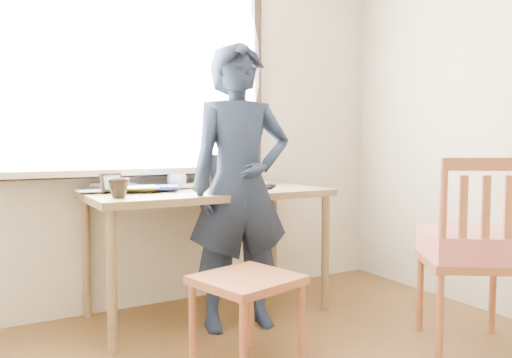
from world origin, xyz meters
TOP-DOWN VIEW (x-y plane):
  - room_shell at (-0.02, 0.20)m, footprint 3.52×4.02m
  - desk at (0.13, 1.63)m, footprint 1.51×0.76m
  - laptop at (0.33, 1.60)m, footprint 0.36×0.30m
  - mug_white at (-0.01, 1.83)m, footprint 0.18×0.18m
  - mug_dark at (-0.49, 1.44)m, footprint 0.15×0.15m
  - mouse at (0.53, 1.53)m, footprint 0.09×0.06m
  - desk_clutter at (-0.20, 1.86)m, footprint 0.93×0.52m
  - book_a at (-0.24, 1.81)m, footprint 0.29×0.31m
  - book_b at (0.55, 1.92)m, footprint 0.22×0.28m
  - picture_frame at (-0.46, 1.73)m, footprint 0.14×0.06m
  - work_chair at (-0.04, 0.81)m, footprint 0.54×0.53m
  - side_chair at (1.13, 0.43)m, footprint 0.66×0.65m
  - person at (0.20, 1.33)m, footprint 0.68×0.51m

SIDE VIEW (x-z plane):
  - work_chair at x=-0.04m, z-range 0.16..0.62m
  - side_chair at x=1.13m, z-range 0.03..1.07m
  - desk at x=0.13m, z-range 0.32..1.13m
  - book_b at x=0.55m, z-range 0.81..0.83m
  - book_a at x=-0.24m, z-range 0.81..0.83m
  - mouse at x=0.53m, z-range 0.81..0.85m
  - desk_clutter at x=-0.20m, z-range 0.81..0.86m
  - person at x=0.20m, z-range 0.00..1.70m
  - mug_white at x=-0.01m, z-range 0.81..0.91m
  - mug_dark at x=-0.49m, z-range 0.81..0.92m
  - laptop at x=0.33m, z-range 0.75..0.98m
  - picture_frame at x=-0.46m, z-range 0.81..0.92m
  - room_shell at x=-0.02m, z-range 0.33..2.94m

